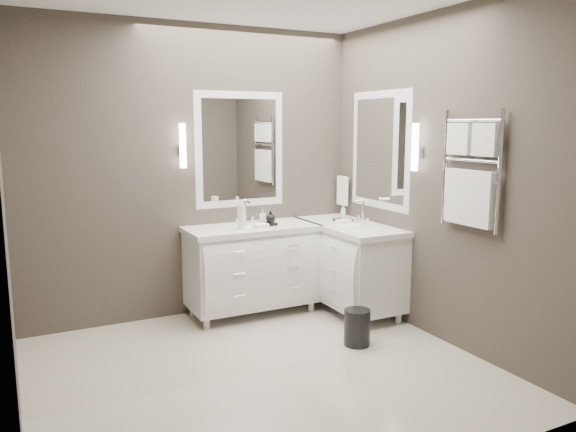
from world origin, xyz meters
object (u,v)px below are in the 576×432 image
vanity_right (349,261)px  towel_ladder (470,178)px  vanity_back (252,264)px  waste_bin (357,327)px

vanity_right → towel_ladder: size_ratio=1.38×
vanity_right → towel_ladder: 1.60m
vanity_back → towel_ladder: bearing=-55.9°
towel_ladder → waste_bin: 1.49m
vanity_back → towel_ladder: (1.10, -1.63, 0.91)m
vanity_back → towel_ladder: size_ratio=1.38×
towel_ladder → vanity_right: bearing=99.8°
vanity_back → waste_bin: (0.45, -1.12, -0.34)m
towel_ladder → waste_bin: (-0.65, 0.51, -1.24)m
vanity_right → towel_ladder: (0.23, -1.30, 0.91)m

